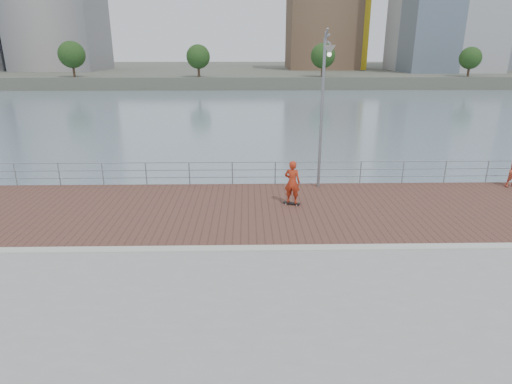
{
  "coord_description": "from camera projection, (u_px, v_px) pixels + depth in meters",
  "views": [
    {
      "loc": [
        -0.3,
        -12.63,
        6.28
      ],
      "look_at": [
        0.0,
        2.0,
        1.3
      ],
      "focal_mm": 30.0,
      "sensor_mm": 36.0,
      "label": 1
    }
  ],
  "objects": [
    {
      "name": "water",
      "position": [
        257.0,
        302.0,
        14.63
      ],
      "size": [
        400.0,
        400.0,
        0.0
      ],
      "primitive_type": "plane",
      "color": "slate",
      "rests_on": "ground"
    },
    {
      "name": "curb",
      "position": [
        257.0,
        248.0,
        13.97
      ],
      "size": [
        40.0,
        0.4,
        0.06
      ],
      "primitive_type": "cube",
      "color": "#B7B5AD",
      "rests_on": "seawall"
    },
    {
      "name": "far_shore",
      "position": [
        248.0,
        71.0,
        130.17
      ],
      "size": [
        320.0,
        95.0,
        2.5
      ],
      "primitive_type": "cube",
      "color": "#4C5142",
      "rests_on": "ground"
    },
    {
      "name": "guardrail",
      "position": [
        254.0,
        170.0,
        20.39
      ],
      "size": [
        39.06,
        0.06,
        1.13
      ],
      "color": "#8C9EA8",
      "rests_on": "brick_lane"
    },
    {
      "name": "brick_lane",
      "position": [
        255.0,
        209.0,
        17.39
      ],
      "size": [
        40.0,
        6.8,
        0.02
      ],
      "primitive_type": "cube",
      "color": "brown",
      "rests_on": "seawall"
    },
    {
      "name": "skateboarder",
      "position": [
        292.0,
        182.0,
        17.57
      ],
      "size": [
        0.77,
        0.63,
        1.81
      ],
      "primitive_type": "imported",
      "rotation": [
        0.0,
        0.0,
        2.79
      ],
      "color": "#B23017",
      "rests_on": "skateboard"
    },
    {
      "name": "shoreline_trees",
      "position": [
        333.0,
        56.0,
        85.77
      ],
      "size": [
        169.37,
        5.2,
        6.93
      ],
      "color": "#473323",
      "rests_on": "far_shore"
    },
    {
      "name": "skateboard",
      "position": [
        292.0,
        203.0,
        17.86
      ],
      "size": [
        0.74,
        0.42,
        0.08
      ],
      "rotation": [
        0.0,
        0.0,
        -0.35
      ],
      "color": "black",
      "rests_on": "brick_lane"
    },
    {
      "name": "street_lamp",
      "position": [
        325.0,
        85.0,
        18.2
      ],
      "size": [
        0.49,
        1.42,
        6.7
      ],
      "color": "gray",
      "rests_on": "brick_lane"
    }
  ]
}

